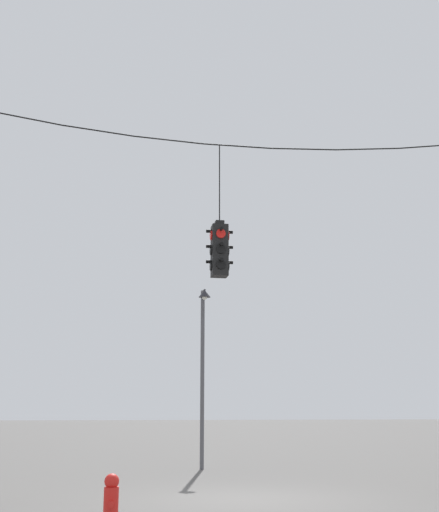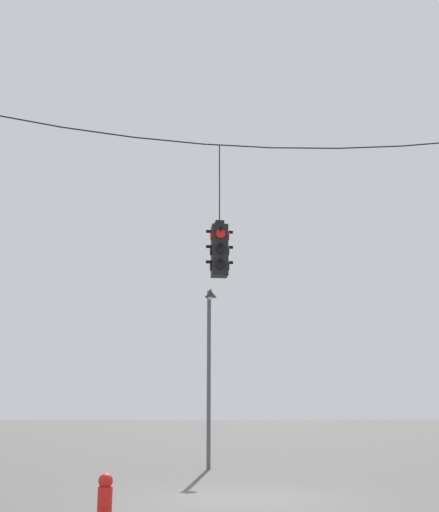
% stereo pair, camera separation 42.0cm
% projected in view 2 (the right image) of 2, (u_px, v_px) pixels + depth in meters
% --- Properties ---
extents(ground_plane, '(200.00, 200.00, 0.00)m').
position_uv_depth(ground_plane, '(243.00, 500.00, 12.32)').
color(ground_plane, '#565451').
extents(span_wire, '(10.82, 0.03, 0.46)m').
position_uv_depth(span_wire, '(238.00, 140.00, 14.40)').
color(span_wire, black).
extents(traffic_light_over_intersection, '(0.58, 0.58, 3.00)m').
position_uv_depth(traffic_light_over_intersection, '(220.00, 250.00, 13.74)').
color(traffic_light_over_intersection, black).
extents(street_lamp, '(0.36, 0.64, 5.26)m').
position_uv_depth(street_lamp, '(209.00, 351.00, 19.24)').
color(street_lamp, '#515156').
rests_on(street_lamp, ground_plane).
extents(fire_hydrant, '(0.22, 0.30, 0.75)m').
position_uv_depth(fire_hydrant, '(105.00, 499.00, 9.54)').
color(fire_hydrant, red).
rests_on(fire_hydrant, ground_plane).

